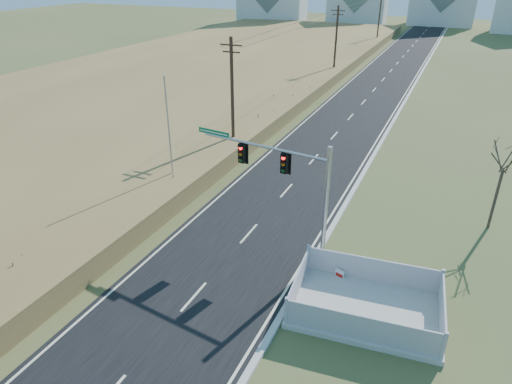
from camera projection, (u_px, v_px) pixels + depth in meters
name	position (u px, v px, depth m)	size (l,w,h in m)	color
ground	(215.00, 274.00, 22.61)	(260.00, 260.00, 0.00)	#444D25
road	(388.00, 74.00, 63.34)	(8.00, 180.00, 0.06)	black
curb	(420.00, 76.00, 61.79)	(0.30, 180.00, 0.18)	#B2AFA8
reed_marsh	(202.00, 68.00, 63.69)	(38.00, 110.00, 1.30)	olive
utility_pole_near	(232.00, 95.00, 35.10)	(1.80, 0.26, 9.00)	#422D1E
utility_pole_mid	(336.00, 41.00, 59.55)	(1.80, 0.26, 9.00)	#422D1E
utility_pole_far	(379.00, 18.00, 84.00)	(1.80, 0.26, 9.00)	#422D1E
traffic_signal_mast	(293.00, 184.00, 22.70)	(7.83, 1.32, 6.28)	#9EA0A5
fence_enclosure	(366.00, 306.00, 20.01)	(6.83, 4.99, 1.47)	#B7B5AD
open_sign	(339.00, 275.00, 21.98)	(0.47, 0.21, 0.60)	white
flagpole	(170.00, 148.00, 29.51)	(0.35, 0.35, 7.70)	#B7B5AD
bare_tree	(507.00, 157.00, 24.56)	(2.08, 2.08, 5.52)	#4C3F33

